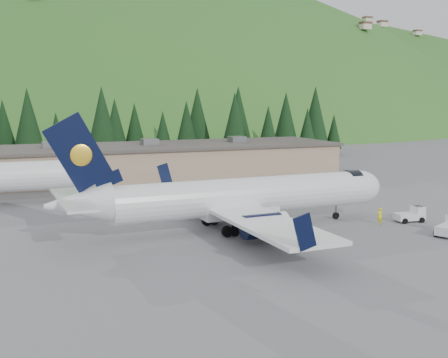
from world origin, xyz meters
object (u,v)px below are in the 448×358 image
Objects in this scene: baggage_tug_b at (412,215)px; ramp_worker at (380,216)px; terminal_building at (118,162)px; airliner at (237,198)px.

baggage_tug_b is 3.83m from ramp_worker.
terminal_building is 42.52× the size of ramp_worker.
baggage_tug_b is at bearing -62.24° from terminal_building.
baggage_tug_b is 0.04× the size of terminal_building.
ramp_worker is (18.03, -41.38, -1.79)m from terminal_building.
baggage_tug_b is (17.85, -3.50, -2.33)m from airliner.
airliner reaches higher than terminal_building.
airliner is 18.34m from baggage_tug_b.
terminal_building reaches higher than baggage_tug_b.
terminal_building is 45.17m from ramp_worker.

